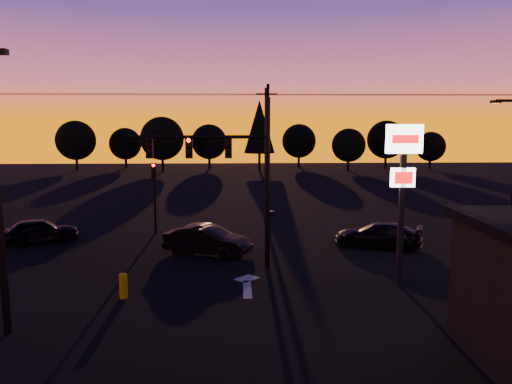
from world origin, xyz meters
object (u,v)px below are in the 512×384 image
secondary_signal (154,187)px  car_right (378,235)px  bollard (123,286)px  pylon_sign (403,170)px  traffic_signal_mast (233,164)px  car_mid (207,240)px  car_left (39,231)px

secondary_signal → car_right: secondary_signal is taller
bollard → pylon_sign: bearing=6.6°
car_right → secondary_signal: bearing=-82.3°
traffic_signal_mast → bollard: size_ratio=8.79×
traffic_signal_mast → car_mid: traffic_signal_mast is taller
secondary_signal → car_right: (12.84, -3.81, -2.18)m
secondary_signal → pylon_sign: size_ratio=0.64×
traffic_signal_mast → bollard: traffic_signal_mast is taller
secondary_signal → car_mid: bearing=-54.8°
bollard → car_left: car_left is taller
traffic_signal_mast → pylon_sign: bearing=-19.4°
bollard → car_mid: size_ratio=0.21×
car_left → car_mid: size_ratio=0.92×
pylon_sign → car_right: pylon_sign is taller
traffic_signal_mast → pylon_sign: 7.52m
car_left → car_mid: (9.69, -2.70, 0.04)m
car_mid → car_right: bearing=-60.5°
pylon_sign → bollard: 12.31m
secondary_signal → car_mid: secondary_signal is taller
traffic_signal_mast → pylon_sign: traffic_signal_mast is taller
car_mid → car_left: bearing=96.8°
traffic_signal_mast → bollard: 7.28m
traffic_signal_mast → car_left: 12.96m
bollard → car_right: size_ratio=0.21×
traffic_signal_mast → bollard: (-4.31, -3.82, -4.45)m
car_mid → traffic_signal_mast: bearing=-128.6°
pylon_sign → bollard: pylon_sign is taller
traffic_signal_mast → car_left: traffic_signal_mast is taller
car_right → car_mid: bearing=-58.6°
car_left → pylon_sign: bearing=-136.5°
pylon_sign → car_right: size_ratio=1.45×
pylon_sign → bollard: (-11.41, -1.32, -4.43)m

